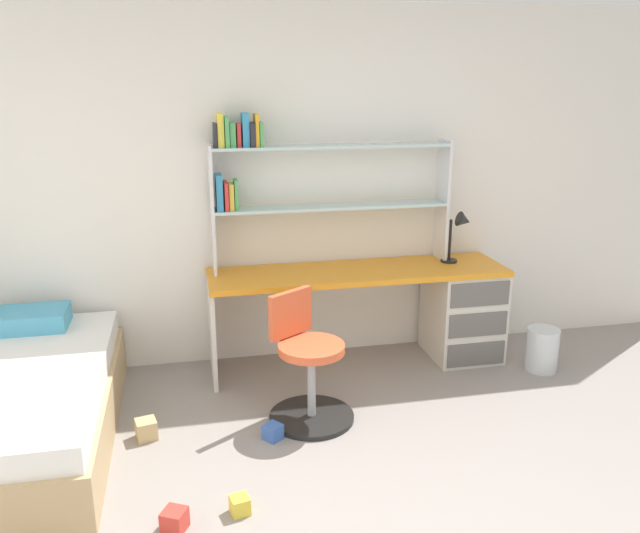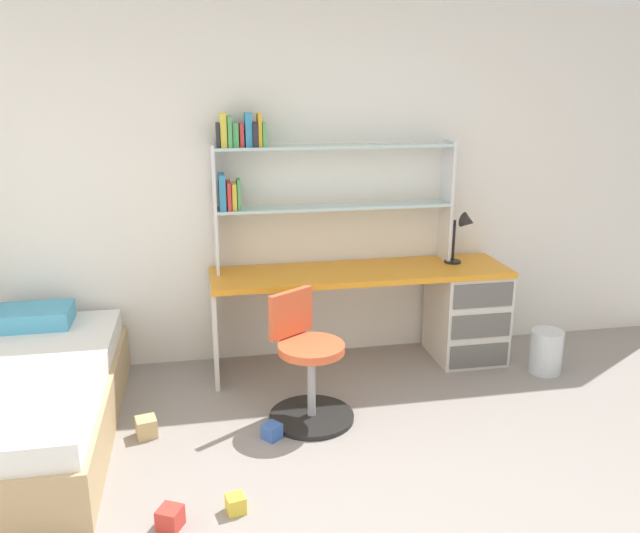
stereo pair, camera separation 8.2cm
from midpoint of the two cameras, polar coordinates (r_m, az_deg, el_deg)
room_shell at (r=3.33m, az=-16.86°, el=2.60°), size 6.18×6.11×2.52m
desk at (r=4.79m, az=10.69°, el=-3.48°), size 2.10×0.55×0.72m
bookshelf_hutch at (r=4.45m, az=-1.11°, el=8.05°), size 1.68×0.22×1.08m
desk_lamp at (r=4.73m, az=13.16°, el=3.22°), size 0.20×0.17×0.38m
swivel_chair at (r=3.94m, az=-0.47°, el=-9.26°), size 0.52×0.52×0.78m
bed_platform at (r=4.12m, az=-25.19°, el=-10.96°), size 1.12×1.83×0.57m
waste_bin at (r=4.87m, az=19.85°, el=-7.11°), size 0.23×0.23×0.31m
toy_block_red_1 at (r=3.27m, az=-12.38°, el=-20.93°), size 0.14×0.14×0.10m
toy_block_blue_2 at (r=3.85m, az=-3.65°, el=-14.37°), size 0.13×0.13×0.09m
toy_block_yellow_3 at (r=3.32m, az=-6.72°, el=-20.16°), size 0.10×0.10×0.09m
toy_block_natural_4 at (r=3.98m, az=-14.53°, el=-13.61°), size 0.14×0.14×0.11m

